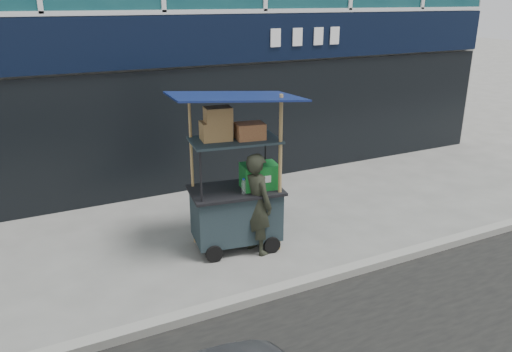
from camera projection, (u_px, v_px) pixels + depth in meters
ground at (266, 289)px, 6.60m from camera, size 80.00×80.00×0.00m
curb at (273, 292)px, 6.41m from camera, size 80.00×0.18×0.12m
vendor_cart at (237, 194)px, 7.47m from camera, size 1.97×1.52×2.44m
vendor_man at (257, 204)px, 7.34m from camera, size 0.51×0.64×1.55m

